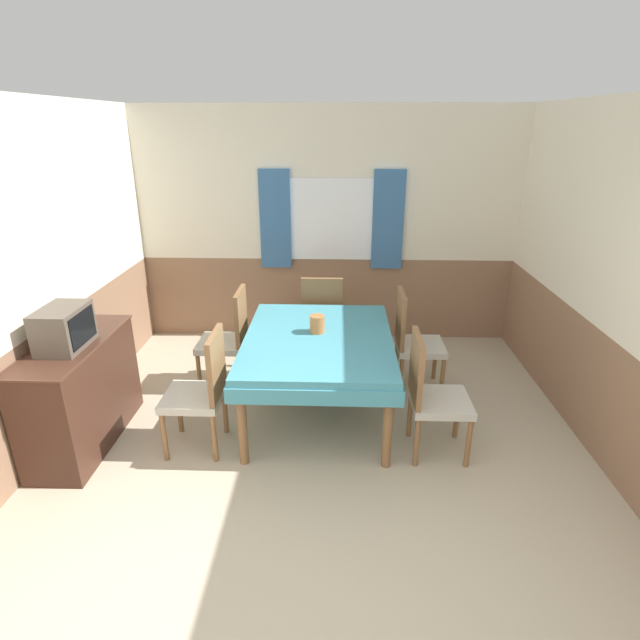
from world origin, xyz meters
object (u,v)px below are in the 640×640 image
at_px(chair_right_near, 431,393).
at_px(chair_left_near, 202,388).
at_px(chair_left_far, 229,336).
at_px(chair_right_far, 413,339).
at_px(vase, 317,324).
at_px(dining_table, 318,348).
at_px(chair_head_window, 322,317).
at_px(sideboard, 81,392).
at_px(tv, 64,328).

relative_size(chair_right_near, chair_left_near, 1.00).
bearing_deg(chair_left_far, chair_right_far, -90.00).
height_order(chair_left_near, vase, chair_left_near).
relative_size(dining_table, chair_left_far, 1.64).
bearing_deg(chair_head_window, dining_table, -90.00).
relative_size(chair_left_near, chair_head_window, 1.00).
bearing_deg(vase, chair_left_near, -144.99).
bearing_deg(chair_right_far, chair_right_near, 0.00).
height_order(dining_table, chair_left_far, chair_left_far).
bearing_deg(dining_table, chair_right_far, 30.03).
relative_size(dining_table, sideboard, 1.34).
bearing_deg(chair_left_far, tv, 137.52).
bearing_deg(dining_table, chair_right_near, -30.03).
bearing_deg(chair_head_window, chair_left_far, -148.17).
relative_size(dining_table, chair_head_window, 1.64).
bearing_deg(chair_left_far, sideboard, 134.67).
distance_m(dining_table, sideboard, 1.91).
bearing_deg(chair_left_near, chair_right_far, -59.97).
xyz_separation_m(chair_left_far, sideboard, (-0.97, -0.96, -0.08)).
bearing_deg(sideboard, dining_table, 14.01).
xyz_separation_m(chair_right_far, chair_left_near, (-1.74, -1.01, 0.00)).
height_order(dining_table, sideboard, sideboard).
bearing_deg(chair_head_window, sideboard, -140.82).
distance_m(chair_right_far, chair_head_window, 1.02).
bearing_deg(chair_left_far, chair_head_window, -58.17).
distance_m(chair_right_near, sideboard, 2.72).
distance_m(chair_right_far, sideboard, 2.88).
distance_m(chair_right_near, vase, 1.11).
bearing_deg(dining_table, chair_left_far, 149.97).
distance_m(dining_table, chair_left_far, 1.01).
height_order(chair_left_far, tv, tv).
bearing_deg(chair_right_far, chair_left_near, -59.97).
height_order(dining_table, chair_right_near, chair_right_near).
bearing_deg(tv, chair_head_window, 40.95).
relative_size(tv, vase, 2.84).
bearing_deg(chair_head_window, chair_right_near, -60.63).
relative_size(sideboard, tv, 2.80).
height_order(chair_right_far, chair_head_window, same).
height_order(chair_right_near, tv, tv).
bearing_deg(chair_left_far, chair_right_near, -120.03).
xyz_separation_m(dining_table, tv, (-1.83, -0.54, 0.38)).
relative_size(chair_left_near, vase, 6.49).
bearing_deg(chair_right_far, vase, -65.32).
relative_size(chair_left_near, chair_left_far, 1.00).
height_order(chair_right_near, vase, chair_right_near).
distance_m(chair_right_near, chair_head_window, 1.77).
bearing_deg(chair_right_near, chair_head_window, -150.63).
bearing_deg(tv, chair_right_near, 0.84).
bearing_deg(sideboard, chair_right_far, 19.53).
xyz_separation_m(sideboard, vase, (1.83, 0.56, 0.38)).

